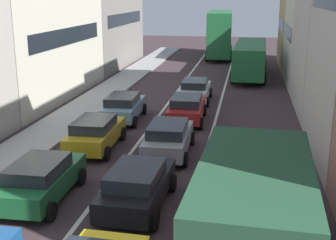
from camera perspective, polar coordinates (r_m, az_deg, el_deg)
The scene contains 14 objects.
sidewalk_left at distance 29.99m, azimuth -10.02°, elevation 1.81°, with size 2.60×64.00×0.14m, color #979797.
lane_stripe_left at distance 28.71m, azimuth -0.58°, elevation 1.31°, with size 0.16×60.00×0.01m, color silver.
lane_stripe_right at distance 28.31m, azimuth 6.20°, elevation 1.01°, with size 0.16×60.00×0.01m, color silver.
removalist_box_truck at distance 11.32m, azimuth 10.58°, elevation -11.50°, with size 2.98×7.80×3.58m.
sedan_centre_lane_second at distance 15.64m, azimuth -3.86°, elevation -8.13°, with size 2.16×4.35×1.49m.
wagon_left_lane_second at distance 16.74m, azimuth -15.52°, elevation -7.05°, with size 2.12×4.33×1.49m.
hatchback_centre_lane_third at distance 20.59m, azimuth 0.03°, elevation -2.19°, with size 2.14×4.34×1.49m.
sedan_left_lane_third at distance 21.56m, azimuth -9.01°, elevation -1.56°, with size 2.15×4.35×1.49m.
coupe_centre_lane_fourth at distance 25.89m, azimuth 2.33°, elevation 1.51°, with size 2.16×4.35×1.49m.
sedan_left_lane_fourth at distance 26.29m, azimuth -5.58°, elevation 1.67°, with size 2.20×4.37×1.49m.
sedan_centre_lane_fifth at distance 30.80m, azimuth 3.38°, elevation 3.77°, with size 2.12×4.33×1.49m.
sedan_right_lane_behind_truck at distance 18.24m, azimuth 9.15°, elevation -4.77°, with size 2.27×4.40×1.49m.
bus_mid_queue_primary at distance 40.21m, azimuth 10.18°, elevation 7.72°, with size 3.03×10.57×2.90m.
bus_far_queue_secondary at distance 52.15m, azimuth 6.45°, elevation 10.79°, with size 3.13×10.60×5.06m.
Camera 1 is at (3.40, -7.36, 7.07)m, focal length 49.11 mm.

